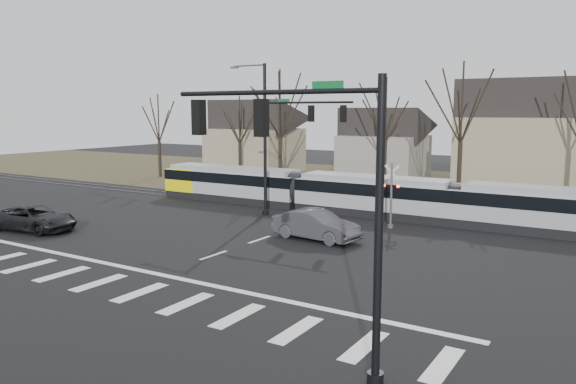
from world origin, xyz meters
The scene contains 16 objects.
ground centered at (0.00, 0.00, 0.00)m, with size 140.00×140.00×0.00m, color black.
grass_verge centered at (0.00, 32.00, 0.01)m, with size 140.00×28.00×0.01m, color #38331E.
crosswalk centered at (0.00, -4.00, 0.01)m, with size 27.00×2.60×0.01m.
stop_line centered at (0.00, -1.80, 0.01)m, with size 28.00×0.35×0.01m, color silver.
lane_dashes centered at (0.00, 16.00, 0.01)m, with size 0.18×30.00×0.01m.
rail_pair centered at (0.00, 15.80, 0.03)m, with size 90.00×1.52×0.06m.
tram centered at (2.41, 16.00, 1.47)m, with size 35.67×2.65×2.70m.
sedan centered at (2.66, 7.65, 0.83)m, with size 5.19×2.29×1.66m, color #3E3E44.
suv centered at (-12.78, 0.88, 0.74)m, with size 5.67×3.27×1.49m, color black.
signal_pole_near_right centered at (10.11, -6.00, 5.17)m, with size 6.72×0.44×8.00m.
signal_pole_far centered at (-2.41, 12.50, 5.70)m, with size 9.28×0.44×10.20m.
rail_crossing_signal centered at (5.00, 12.79, 1.89)m, with size 1.08×0.36×4.00m.
tree_row centered at (2.00, 26.00, 5.00)m, with size 59.20×7.20×10.00m.
house_a centered at (-20.00, 34.00, 4.46)m, with size 9.72×8.64×8.60m.
house_b centered at (-5.00, 36.00, 3.97)m, with size 8.64×7.56×7.65m.
house_c centered at (9.00, 33.00, 5.23)m, with size 10.80×8.64×10.10m.
Camera 1 is at (17.36, -19.00, 7.12)m, focal length 35.00 mm.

